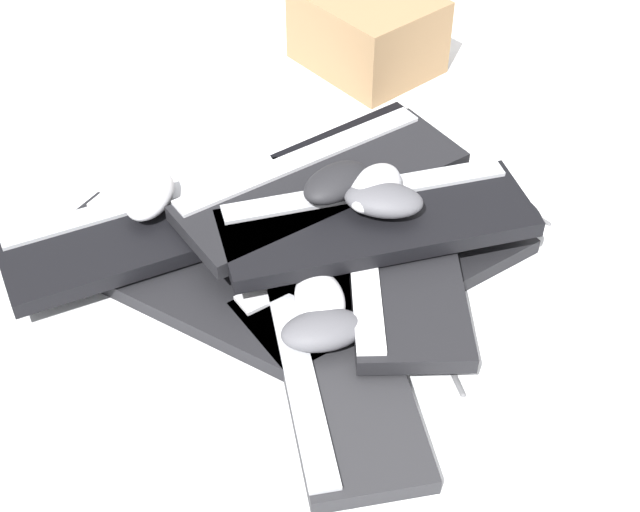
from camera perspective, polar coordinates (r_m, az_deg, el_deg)
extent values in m
plane|color=white|center=(1.25, -0.99, -2.33)|extent=(3.20, 3.20, 0.00)
cube|color=black|center=(1.36, -0.87, 2.64)|extent=(0.15, 0.44, 0.02)
cube|color=#B2B5BA|center=(1.30, -0.37, 1.57)|extent=(0.04, 0.42, 0.01)
cube|color=black|center=(1.27, -8.79, -1.39)|extent=(0.41, 0.42, 0.02)
cube|color=silver|center=(1.29, -7.34, 0.58)|extent=(0.32, 0.33, 0.01)
cube|color=#232326|center=(1.16, 1.11, -6.16)|extent=(0.44, 0.16, 0.02)
cube|color=#B2B5BA|center=(1.14, -1.65, -6.08)|extent=(0.42, 0.05, 0.01)
cube|color=black|center=(1.26, 4.43, -1.33)|extent=(0.30, 0.46, 0.02)
cube|color=silver|center=(1.28, 2.93, 0.60)|extent=(0.19, 0.40, 0.01)
cube|color=black|center=(1.26, 5.21, 0.54)|extent=(0.46, 0.23, 0.02)
cube|color=silver|center=(1.25, 2.68, 1.00)|extent=(0.42, 0.12, 0.01)
cube|color=black|center=(1.30, -10.37, 1.57)|extent=(0.24, 0.46, 0.02)
cube|color=#B2B5BA|center=(1.34, -11.19, 3.50)|extent=(0.13, 0.42, 0.01)
cube|color=black|center=(1.38, -0.17, 5.12)|extent=(0.31, 0.46, 0.02)
cube|color=silver|center=(1.34, 1.25, 4.42)|extent=(0.20, 0.40, 0.01)
cube|color=black|center=(1.31, 0.18, 4.51)|extent=(0.30, 0.46, 0.02)
cube|color=silver|center=(1.34, -1.19, 6.25)|extent=(0.19, 0.40, 0.01)
cube|color=black|center=(1.25, 3.69, 2.13)|extent=(0.17, 0.45, 0.02)
cube|color=#B2B5BA|center=(1.28, 2.94, 4.22)|extent=(0.06, 0.42, 0.01)
ellipsoid|color=#B7B7BC|center=(1.25, 3.52, 4.37)|extent=(0.13, 0.12, 0.04)
ellipsoid|color=black|center=(1.26, 1.01, 4.73)|extent=(0.11, 0.13, 0.04)
ellipsoid|color=black|center=(1.38, 12.29, 2.78)|extent=(0.13, 0.10, 0.04)
ellipsoid|color=#4C4C51|center=(1.14, 0.34, -4.75)|extent=(0.07, 0.11, 0.04)
ellipsoid|color=#B7B7BC|center=(1.31, -10.84, 3.86)|extent=(0.13, 0.10, 0.04)
ellipsoid|color=silver|center=(1.17, -0.01, -2.81)|extent=(0.11, 0.07, 0.04)
ellipsoid|color=#4C4C51|center=(1.23, 4.10, 3.61)|extent=(0.10, 0.13, 0.04)
cylinder|color=#59595B|center=(1.17, 8.37, -7.00)|extent=(0.09, 0.01, 0.01)
cylinder|color=#59595B|center=(1.23, 7.17, -3.70)|extent=(0.10, 0.02, 0.01)
cylinder|color=#59595B|center=(1.29, 6.81, -0.72)|extent=(0.08, 0.04, 0.01)
cylinder|color=#59595B|center=(1.35, 6.40, 1.63)|extent=(0.08, 0.01, 0.01)
cylinder|color=#59595B|center=(1.41, 7.59, 3.57)|extent=(0.06, 0.10, 0.01)
cylinder|color=#59595B|center=(1.45, 10.21, 4.46)|extent=(0.02, 0.05, 0.01)
cylinder|color=#59595B|center=(1.44, 11.94, 3.88)|extent=(0.06, 0.02, 0.01)
cylinder|color=#59595B|center=(1.41, 13.55, 2.68)|extent=(0.05, 0.03, 0.01)
sphere|color=#59595B|center=(1.14, 9.16, -8.65)|extent=(0.01, 0.01, 0.01)
sphere|color=#59595B|center=(1.20, 7.62, -5.41)|extent=(0.01, 0.01, 0.01)
sphere|color=#59595B|center=(1.26, 6.74, -2.07)|extent=(0.01, 0.01, 0.01)
sphere|color=#59595B|center=(1.32, 6.87, 0.56)|extent=(0.01, 0.01, 0.01)
sphere|color=#59595B|center=(1.38, 5.95, 2.66)|extent=(0.01, 0.01, 0.01)
sphere|color=#59595B|center=(1.44, 9.15, 4.44)|extent=(0.01, 0.01, 0.01)
sphere|color=#59595B|center=(1.45, 11.26, 4.48)|extent=(0.01, 0.01, 0.01)
sphere|color=#59595B|center=(1.42, 12.65, 3.26)|extent=(0.01, 0.01, 0.01)
sphere|color=#59595B|center=(1.40, 14.46, 2.09)|extent=(0.01, 0.01, 0.01)
cube|color=olive|center=(1.70, 3.06, 14.22)|extent=(0.30, 0.28, 0.14)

